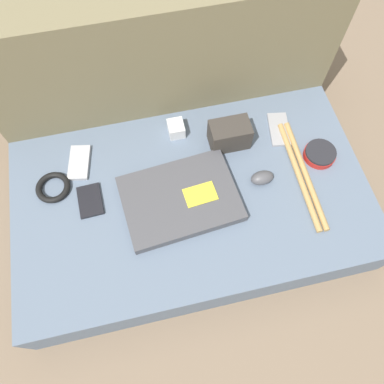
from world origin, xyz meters
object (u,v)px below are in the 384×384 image
object	(u,v)px
phone_small	(279,129)
speaker_puck	(320,154)
phone_black	(90,201)
phone_silver	(79,163)
charger_brick	(175,129)
camera_pouch	(230,135)
computer_mouse	(262,178)
laptop	(180,199)

from	to	relation	value
phone_small	speaker_puck	bearing A→B (deg)	-43.80
speaker_puck	phone_black	distance (m)	0.70
phone_small	phone_silver	bearing A→B (deg)	-171.86
charger_brick	camera_pouch	bearing A→B (deg)	-25.08
computer_mouse	phone_small	world-z (taller)	computer_mouse
speaker_puck	camera_pouch	world-z (taller)	camera_pouch
phone_small	charger_brick	size ratio (longest dim) A/B	2.37
speaker_puck	phone_small	size ratio (longest dim) A/B	0.73
laptop	phone_black	world-z (taller)	laptop
computer_mouse	speaker_puck	size ratio (longest dim) A/B	0.73
camera_pouch	speaker_puck	bearing A→B (deg)	-23.09
phone_silver	phone_small	world-z (taller)	phone_silver
computer_mouse	phone_black	xyz separation A→B (m)	(-0.50, 0.05, -0.01)
phone_silver	phone_small	size ratio (longest dim) A/B	0.95
phone_black	charger_brick	xyz separation A→B (m)	(0.29, 0.18, 0.02)
phone_silver	speaker_puck	bearing A→B (deg)	0.34
phone_small	camera_pouch	world-z (taller)	camera_pouch
phone_black	phone_small	world-z (taller)	same
laptop	computer_mouse	distance (m)	0.25
computer_mouse	charger_brick	distance (m)	0.31
computer_mouse	speaker_puck	bearing A→B (deg)	9.96
computer_mouse	charger_brick	size ratio (longest dim) A/B	1.26
speaker_puck	phone_small	distance (m)	0.15
computer_mouse	charger_brick	xyz separation A→B (m)	(-0.21, 0.23, 0.00)
phone_silver	phone_black	world-z (taller)	phone_silver
computer_mouse	charger_brick	world-z (taller)	charger_brick
computer_mouse	phone_small	bearing A→B (deg)	53.41
computer_mouse	speaker_puck	world-z (taller)	computer_mouse
laptop	phone_black	bearing A→B (deg)	162.18
phone_small	computer_mouse	bearing A→B (deg)	-114.35
phone_black	camera_pouch	size ratio (longest dim) A/B	0.85
speaker_puck	camera_pouch	distance (m)	0.28
laptop	phone_silver	world-z (taller)	laptop
phone_silver	phone_black	bearing A→B (deg)	-70.99
phone_black	camera_pouch	world-z (taller)	camera_pouch
speaker_puck	phone_silver	world-z (taller)	speaker_puck
speaker_puck	camera_pouch	bearing A→B (deg)	156.91
camera_pouch	laptop	bearing A→B (deg)	-139.04
phone_black	camera_pouch	distance (m)	0.46
laptop	charger_brick	distance (m)	0.24
laptop	phone_black	size ratio (longest dim) A/B	3.32
speaker_puck	charger_brick	xyz separation A→B (m)	(-0.41, 0.18, 0.01)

